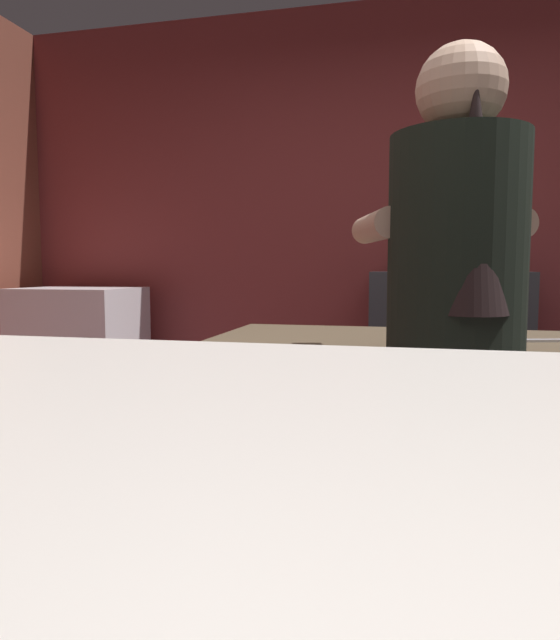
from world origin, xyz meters
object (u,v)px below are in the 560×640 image
bottle_soy (452,256)px  bottle_hot_sauce (522,255)px  chefs_knife (538,340)px  mini_fridge (81,372)px  mixing_bowl (442,328)px  bottle_vinegar (417,258)px  bartender (455,334)px

bottle_soy → bottle_hot_sauce: bottle_soy is taller
chefs_knife → bottle_soy: size_ratio=1.08×
mini_fridge → mixing_bowl: bearing=-27.9°
bottle_vinegar → bottle_hot_sauce: bottle_hot_sauce is taller
bottle_soy → mixing_bowl: bearing=-94.8°
bottle_soy → bottle_vinegar: 0.20m
bartender → bottle_soy: (0.10, 1.76, 0.23)m
bottle_vinegar → bartender: bearing=-87.1°
bartender → bottle_hot_sauce: 1.75m
chefs_knife → bottle_vinegar: bottle_vinegar is taller
mini_fridge → mixing_bowl: 2.38m
chefs_knife → bottle_soy: bottle_soy is taller
mini_fridge → chefs_knife: size_ratio=4.30×
bottle_vinegar → mini_fridge: bearing=-176.7°
mini_fridge → bottle_hot_sauce: bottle_hot_sauce is taller
mixing_bowl → chefs_knife: 0.29m
mixing_bowl → chefs_knife: (0.29, -0.07, -0.03)m
mixing_bowl → bottle_vinegar: bearing=93.7°
mixing_bowl → bottle_vinegar: size_ratio=1.15×
bartender → bottle_hot_sauce: (0.45, 1.68, 0.23)m
mixing_bowl → bottle_hot_sauce: bottle_hot_sauce is taller
chefs_knife → mini_fridge: bearing=138.5°
mixing_bowl → bottle_hot_sauce: (0.46, 1.20, 0.27)m
chefs_knife → bottle_hot_sauce: size_ratio=1.09×
bartender → mini_fridge: bearing=37.1°
mini_fridge → bottle_hot_sauce: 2.62m
mini_fridge → bartender: 2.64m
mixing_bowl → bottle_hot_sauce: 1.31m
mixing_bowl → bottle_vinegar: bottle_vinegar is taller
bartender → bottle_soy: 1.78m
bottle_vinegar → bottle_hot_sauce: 0.53m
mixing_bowl → chefs_knife: size_ratio=0.90×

